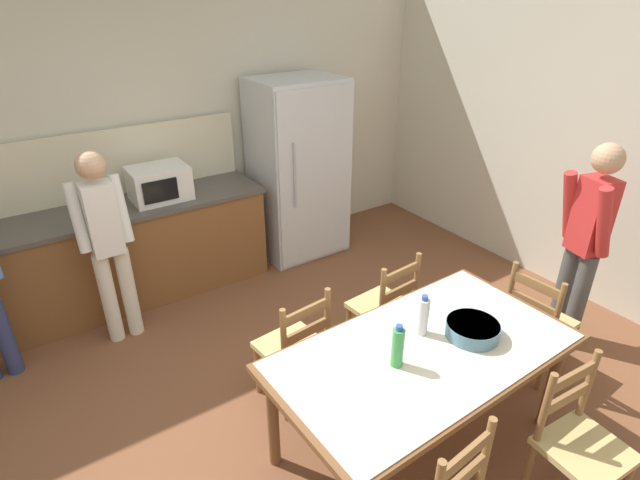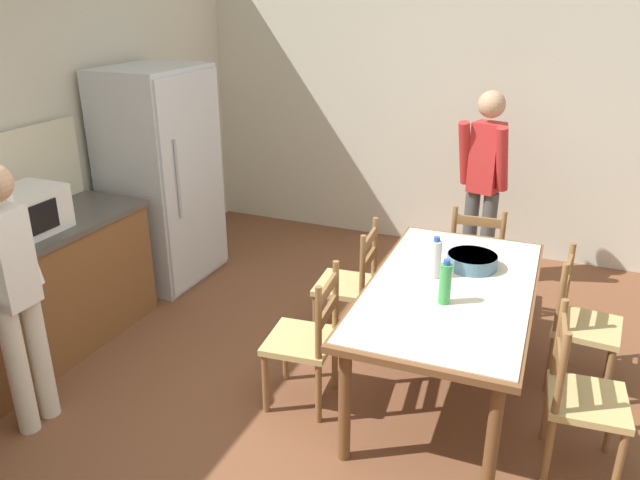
% 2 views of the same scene
% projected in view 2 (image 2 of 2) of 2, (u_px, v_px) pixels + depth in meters
% --- Properties ---
extents(ground_plane, '(8.32, 8.32, 0.00)m').
position_uv_depth(ground_plane, '(331.00, 436.00, 3.66)').
color(ground_plane, brown).
extents(wall_right, '(0.12, 5.20, 2.90)m').
position_uv_depth(wall_right, '(461.00, 100.00, 5.89)').
color(wall_right, beige).
rests_on(wall_right, ground).
extents(refrigerator, '(0.89, 0.73, 1.85)m').
position_uv_depth(refrigerator, '(161.00, 177.00, 5.37)').
color(refrigerator, silver).
rests_on(refrigerator, ground).
extents(microwave, '(0.50, 0.39, 0.30)m').
position_uv_depth(microwave, '(23.00, 212.00, 4.09)').
color(microwave, white).
rests_on(microwave, kitchen_counter).
extents(dining_table, '(1.86, 1.03, 0.76)m').
position_uv_depth(dining_table, '(450.00, 298.00, 3.81)').
color(dining_table, brown).
rests_on(dining_table, ground).
extents(bottle_near_centre, '(0.07, 0.07, 0.27)m').
position_uv_depth(bottle_near_centre, '(445.00, 283.00, 3.54)').
color(bottle_near_centre, green).
rests_on(bottle_near_centre, dining_table).
extents(bottle_off_centre, '(0.07, 0.07, 0.27)m').
position_uv_depth(bottle_off_centre, '(435.00, 259.00, 3.86)').
color(bottle_off_centre, silver).
rests_on(bottle_off_centre, dining_table).
extents(serving_bowl, '(0.32, 0.32, 0.09)m').
position_uv_depth(serving_bowl, '(472.00, 260.00, 4.01)').
color(serving_bowl, slate).
rests_on(serving_bowl, dining_table).
extents(chair_side_near_left, '(0.45, 0.44, 0.91)m').
position_uv_depth(chair_side_near_left, '(580.00, 398.00, 3.28)').
color(chair_side_near_left, olive).
rests_on(chair_side_near_left, ground).
extents(chair_side_far_right, '(0.45, 0.44, 0.91)m').
position_uv_depth(chair_side_far_right, '(350.00, 284.00, 4.53)').
color(chair_side_far_right, olive).
rests_on(chair_side_far_right, ground).
extents(chair_side_far_left, '(0.46, 0.44, 0.91)m').
position_uv_depth(chair_side_far_left, '(307.00, 340.00, 3.82)').
color(chair_side_far_left, olive).
rests_on(chair_side_far_left, ground).
extents(chair_head_end, '(0.43, 0.45, 0.91)m').
position_uv_depth(chair_head_end, '(476.00, 259.00, 4.94)').
color(chair_head_end, olive).
rests_on(chair_head_end, ground).
extents(chair_side_near_right, '(0.45, 0.43, 0.91)m').
position_uv_depth(chair_side_near_right, '(581.00, 324.00, 4.00)').
color(chair_side_near_right, olive).
rests_on(chair_side_near_right, ground).
extents(person_at_counter, '(0.40, 0.28, 1.61)m').
position_uv_depth(person_at_counter, '(12.00, 287.00, 3.45)').
color(person_at_counter, silver).
rests_on(person_at_counter, ground).
extents(person_by_table, '(0.35, 0.47, 1.68)m').
position_uv_depth(person_by_table, '(484.00, 179.00, 5.25)').
color(person_by_table, '#4C4C4C').
rests_on(person_by_table, ground).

